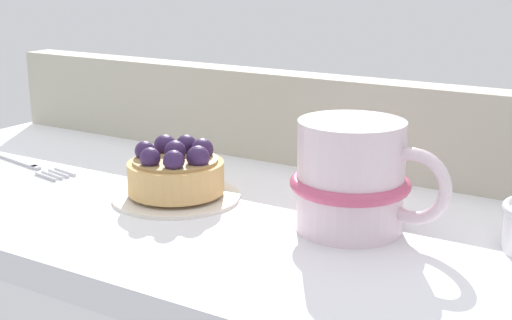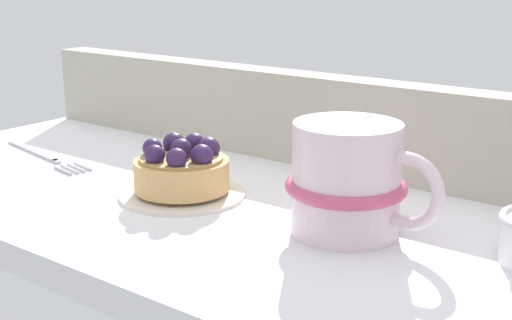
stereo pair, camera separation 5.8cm
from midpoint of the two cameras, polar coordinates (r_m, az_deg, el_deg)
name	(u,v)px [view 1 (the left image)]	position (r cm, az deg, el deg)	size (l,w,h in cm)	color
ground_plane	(217,215)	(62.51, -5.83, -4.52)	(78.18, 34.19, 2.51)	white
window_rail_back	(299,119)	(73.10, 1.25, 3.34)	(76.61, 3.68, 9.27)	#B2AD99
dessert_plate	(177,195)	(63.37, -9.03, -2.85)	(11.34, 11.34, 0.67)	silver
raspberry_tart	(176,170)	(62.74, -9.10, -0.87)	(8.50, 8.50, 4.63)	tan
coffee_mug	(351,179)	(53.97, 4.65, -1.56)	(12.59, 9.36, 8.72)	silver
dessert_fork	(21,161)	(78.14, -20.46, -0.12)	(16.61, 4.59, 0.60)	#B7B7BC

